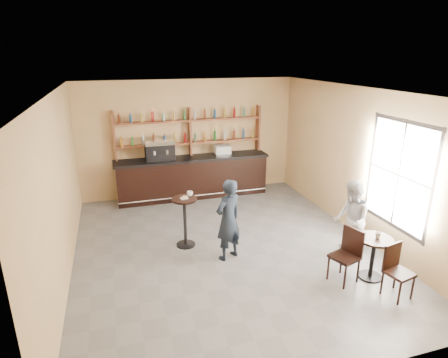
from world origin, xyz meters
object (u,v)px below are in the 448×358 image
object	(u,v)px
pedestal_table	(185,222)
chair_south	(399,273)
bar_counter	(193,177)
patron_second	(351,220)
man_main	(228,220)
chair_west	(344,256)
espresso_machine	(160,150)
pastry_case	(222,150)
cafe_table	(372,258)

from	to	relation	value
pedestal_table	chair_south	world-z (taller)	pedestal_table
bar_counter	patron_second	size ratio (longest dim) A/B	2.70
man_main	patron_second	distance (m)	2.38
chair_west	man_main	bearing A→B (deg)	-146.58
man_main	chair_west	xyz separation A→B (m)	(1.71, -1.35, -0.33)
chair_south	patron_second	world-z (taller)	patron_second
man_main	patron_second	world-z (taller)	man_main
chair_south	bar_counter	bearing A→B (deg)	99.71
espresso_machine	man_main	distance (m)	3.64
chair_west	pastry_case	bearing A→B (deg)	170.95
man_main	pedestal_table	bearing A→B (deg)	-72.55
bar_counter	espresso_machine	xyz separation A→B (m)	(-0.88, 0.00, 0.84)
pedestal_table	chair_south	size ratio (longest dim) A/B	1.18
cafe_table	patron_second	distance (m)	0.87
bar_counter	pastry_case	size ratio (longest dim) A/B	9.47
espresso_machine	chair_west	xyz separation A→B (m)	(2.53, -4.84, -0.92)
chair_west	patron_second	distance (m)	0.99
espresso_machine	pedestal_table	bearing A→B (deg)	-87.80
bar_counter	pedestal_table	size ratio (longest dim) A/B	3.97
chair_south	pedestal_table	bearing A→B (deg)	125.26
man_main	chair_south	world-z (taller)	man_main
patron_second	cafe_table	bearing A→B (deg)	18.02
espresso_machine	man_main	xyz separation A→B (m)	(0.82, -3.50, -0.60)
bar_counter	pastry_case	xyz separation A→B (m)	(0.86, 0.00, 0.70)
espresso_machine	man_main	world-z (taller)	espresso_machine
patron_second	pastry_case	bearing A→B (deg)	-140.17
pedestal_table	pastry_case	bearing A→B (deg)	59.57
bar_counter	chair_west	size ratio (longest dim) A/B	4.32
pedestal_table	man_main	distance (m)	1.06
cafe_table	pastry_case	bearing A→B (deg)	105.33
man_main	cafe_table	xyz separation A→B (m)	(2.26, -1.40, -0.42)
bar_counter	pastry_case	bearing A→B (deg)	0.00
pastry_case	chair_west	xyz separation A→B (m)	(0.79, -4.84, -0.79)
pedestal_table	patron_second	distance (m)	3.31
cafe_table	patron_second	size ratio (longest dim) A/B	0.50
pedestal_table	chair_south	distance (m)	4.07
pastry_case	chair_south	xyz separation A→B (m)	(1.39, -5.49, -0.82)
pedestal_table	chair_west	world-z (taller)	pedestal_table
bar_counter	pedestal_table	world-z (taller)	bar_counter
man_main	cafe_table	bearing A→B (deg)	121.92
espresso_machine	pedestal_table	distance (m)	2.90
pedestal_table	cafe_table	world-z (taller)	pedestal_table
chair_south	cafe_table	bearing A→B (deg)	82.22
pedestal_table	cafe_table	distance (m)	3.65
pastry_case	chair_south	world-z (taller)	pastry_case
bar_counter	cafe_table	size ratio (longest dim) A/B	5.36
pedestal_table	espresso_machine	bearing A→B (deg)	92.37
cafe_table	bar_counter	bearing A→B (deg)	114.19
espresso_machine	chair_west	world-z (taller)	espresso_machine
pedestal_table	man_main	size ratio (longest dim) A/B	0.65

